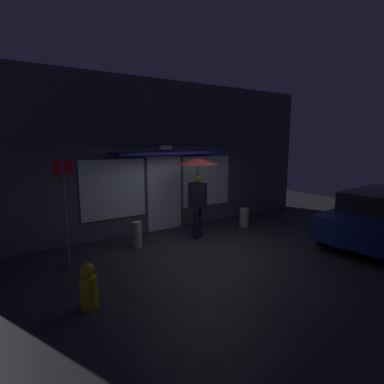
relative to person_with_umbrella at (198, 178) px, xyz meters
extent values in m
plane|color=#26262B|center=(-0.35, -0.96, -1.66)|extent=(18.00, 18.00, 0.00)
cube|color=#4C4C56|center=(-0.35, 1.39, 0.51)|extent=(10.99, 0.30, 4.35)
cube|color=white|center=(-0.35, 1.22, -0.56)|extent=(1.10, 0.04, 2.20)
cube|color=white|center=(-1.90, 1.22, -0.31)|extent=(1.77, 0.04, 1.60)
cube|color=white|center=(1.18, 1.22, -0.31)|extent=(1.77, 0.04, 1.60)
cube|color=white|center=(-0.35, 1.14, 0.79)|extent=(0.36, 0.16, 0.12)
cube|color=navy|center=(-0.35, 0.89, 0.64)|extent=(3.20, 0.70, 0.08)
cylinder|color=black|center=(-0.09, -0.05, -1.24)|extent=(0.15, 0.15, 0.84)
cylinder|color=black|center=(0.08, 0.05, -1.24)|extent=(0.15, 0.15, 0.84)
cube|color=black|center=(0.00, 0.00, -0.48)|extent=(0.44, 0.52, 0.68)
cube|color=silver|center=(0.11, -0.07, -0.48)|extent=(0.09, 0.13, 0.54)
cube|color=#B28C19|center=(0.11, -0.07, -0.50)|extent=(0.05, 0.06, 0.43)
sphere|color=tan|center=(0.00, 0.00, 0.00)|extent=(0.23, 0.23, 0.23)
cylinder|color=slate|center=(0.00, 0.00, 0.03)|extent=(0.02, 0.02, 0.97)
cone|color=#4C0C0C|center=(0.00, 0.00, 0.44)|extent=(1.11, 1.11, 0.15)
cube|color=navy|center=(3.90, -2.95, -1.08)|extent=(4.37, 2.12, 0.62)
cylinder|color=black|center=(5.23, -1.96, -1.34)|extent=(0.66, 0.29, 0.64)
cylinder|color=black|center=(2.38, -2.26, -1.34)|extent=(0.66, 0.29, 0.64)
cylinder|color=#595B60|center=(-3.40, -0.17, -0.48)|extent=(0.07, 0.07, 2.37)
cube|color=red|center=(-3.40, -0.19, 0.46)|extent=(0.40, 0.02, 0.30)
cylinder|color=#B2A899|center=(-1.70, 0.18, -1.33)|extent=(0.23, 0.23, 0.66)
cylinder|color=#9E998E|center=(1.82, 0.10, -1.38)|extent=(0.29, 0.29, 0.57)
cylinder|color=gold|center=(-3.45, -1.99, -1.40)|extent=(0.27, 0.27, 0.53)
sphere|color=gold|center=(-3.45, -1.99, -1.03)|extent=(0.22, 0.22, 0.22)
camera|label=1|loc=(-4.54, -6.64, 0.99)|focal=28.40mm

